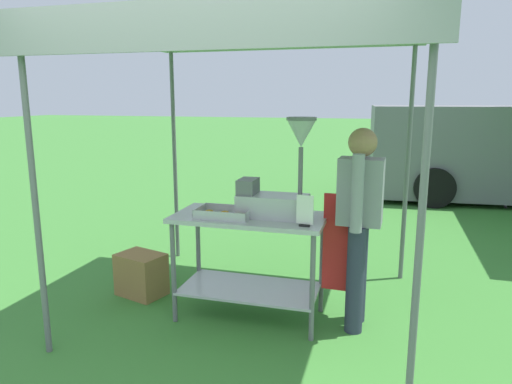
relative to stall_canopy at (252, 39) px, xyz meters
name	(u,v)px	position (x,y,z in m)	size (l,w,h in m)	color
ground_plane	(319,198)	(-0.11, 4.81, -2.28)	(70.00, 70.00, 0.00)	#3D7F33
stall_canopy	(252,39)	(0.00, 0.00, 0.00)	(2.72, 2.39, 2.37)	slate
donut_cart	(249,244)	(0.00, -0.10, -1.64)	(1.24, 0.62, 0.89)	#B7B7BC
donut_tray	(225,214)	(-0.18, -0.20, -1.37)	(0.44, 0.28, 0.07)	#B7B7BC
donut_fryer	(278,185)	(0.24, -0.08, -1.13)	(0.62, 0.28, 0.80)	#B7B7BC
menu_sign	(305,213)	(0.49, -0.29, -1.29)	(0.13, 0.05, 0.24)	black
vendor	(358,219)	(0.87, -0.02, -1.38)	(0.46, 0.53, 1.61)	#2D3347
supply_crate	(141,274)	(-1.11, 0.05, -2.08)	(0.49, 0.42, 0.40)	olive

